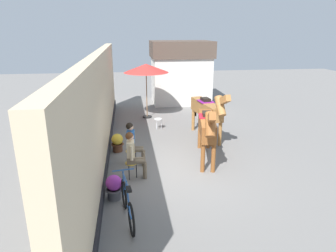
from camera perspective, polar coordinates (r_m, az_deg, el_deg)
name	(u,v)px	position (r m, az deg, el deg)	size (l,w,h in m)	color
ground_plane	(172,137)	(12.00, 0.74, -2.12)	(40.00, 40.00, 0.00)	slate
pub_facade_wall	(101,112)	(10.03, -12.51, 2.67)	(0.34, 14.00, 3.40)	#CCB793
distant_cottage	(181,71)	(17.61, 2.41, 10.26)	(3.40, 2.60, 3.50)	silver
seated_visitor_near	(133,153)	(8.55, -6.62, -5.05)	(0.61, 0.49, 1.39)	gold
seated_visitor_far	(133,142)	(9.37, -6.67, -2.96)	(0.61, 0.49, 1.39)	gold
saddled_horse_near	(207,126)	(9.59, 7.38, -0.09)	(0.85, 2.97, 2.06)	brown
saddled_horse_far	(208,110)	(11.65, 7.50, 3.08)	(0.76, 2.98, 2.06)	#9E6B38
flower_planter_near	(114,187)	(7.78, -10.19, -11.23)	(0.43, 0.43, 0.64)	#4C4C51
flower_planter_far	(117,142)	(10.66, -9.56, -3.05)	(0.43, 0.43, 0.64)	brown
leaning_bicycle	(127,204)	(6.93, -7.69, -14.42)	(0.50, 1.75, 1.02)	black
cafe_parasol	(146,69)	(14.29, -4.16, 10.79)	(2.10, 2.10, 2.58)	black
spare_stool_white	(158,120)	(12.87, -1.88, 1.13)	(0.32, 0.32, 0.46)	white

